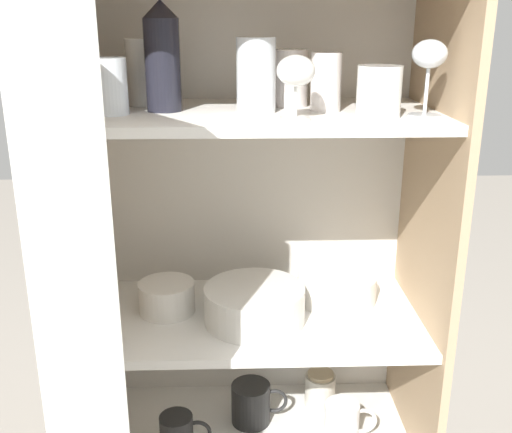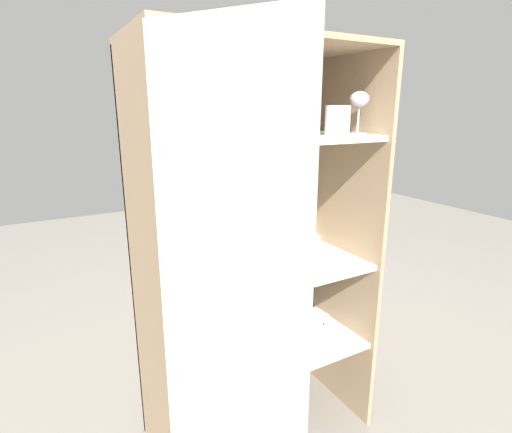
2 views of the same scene
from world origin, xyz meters
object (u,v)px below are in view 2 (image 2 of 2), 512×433
object	(u,v)px
wine_bottle	(210,101)
plate_stack_white	(266,259)
serving_bowl_small	(207,266)
mixing_bowl_large	(297,244)
coffee_mug_primary	(255,329)
storage_jar	(285,312)

from	to	relation	value
wine_bottle	plate_stack_white	world-z (taller)	wine_bottle
plate_stack_white	serving_bowl_small	xyz separation A→B (m)	(-0.20, 0.05, -0.00)
mixing_bowl_large	wine_bottle	bearing A→B (deg)	-170.16
plate_stack_white	mixing_bowl_large	xyz separation A→B (m)	(0.20, 0.10, -0.01)
wine_bottle	mixing_bowl_large	size ratio (longest dim) A/B	1.33
plate_stack_white	mixing_bowl_large	bearing A→B (deg)	26.56
coffee_mug_primary	wine_bottle	bearing A→B (deg)	-167.61
serving_bowl_small	storage_jar	bearing A→B (deg)	12.33
storage_jar	coffee_mug_primary	bearing A→B (deg)	-160.82
plate_stack_white	coffee_mug_primary	distance (m)	0.32
plate_stack_white	coffee_mug_primary	size ratio (longest dim) A/B	1.59
wine_bottle	serving_bowl_small	size ratio (longest dim) A/B	1.94
plate_stack_white	serving_bowl_small	distance (m)	0.21
serving_bowl_small	storage_jar	xyz separation A→B (m)	(0.37, 0.08, -0.31)
plate_stack_white	mixing_bowl_large	size ratio (longest dim) A/B	1.19
plate_stack_white	serving_bowl_small	world-z (taller)	plate_stack_white
mixing_bowl_large	coffee_mug_primary	bearing A→B (deg)	-172.41
coffee_mug_primary	plate_stack_white	bearing A→B (deg)	-86.11
serving_bowl_small	plate_stack_white	bearing A→B (deg)	-14.86
wine_bottle	mixing_bowl_large	world-z (taller)	wine_bottle
wine_bottle	plate_stack_white	size ratio (longest dim) A/B	1.12
wine_bottle	coffee_mug_primary	world-z (taller)	wine_bottle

